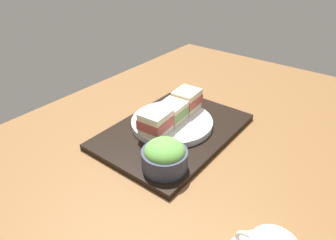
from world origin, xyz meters
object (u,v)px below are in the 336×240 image
at_px(sandwich_plate, 172,122).
at_px(sandwich_far, 156,122).
at_px(sandwich_near, 187,100).
at_px(sandwich_middle, 172,112).
at_px(salad_bowl, 165,156).

xyz_separation_m(sandwich_plate, sandwich_far, (0.07, 0.00, 0.04)).
bearing_deg(sandwich_far, sandwich_near, -177.02).
distance_m(sandwich_plate, sandwich_middle, 0.03).
bearing_deg(sandwich_far, sandwich_middle, -177.02).
height_order(sandwich_plate, sandwich_far, sandwich_far).
height_order(sandwich_plate, sandwich_near, sandwich_near).
height_order(sandwich_near, sandwich_middle, sandwich_near).
bearing_deg(sandwich_near, sandwich_middle, 2.98).
relative_size(sandwich_plate, sandwich_middle, 2.86).
height_order(sandwich_far, salad_bowl, sandwich_far).
height_order(sandwich_near, salad_bowl, sandwich_near).
bearing_deg(salad_bowl, sandwich_near, -156.50).
distance_m(sandwich_far, salad_bowl, 0.12).
height_order(sandwich_near, sandwich_far, sandwich_far).
bearing_deg(sandwich_middle, sandwich_near, -177.02).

